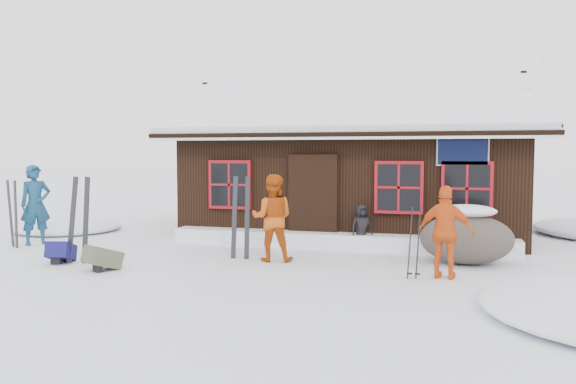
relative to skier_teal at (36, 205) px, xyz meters
name	(u,v)px	position (x,y,z in m)	size (l,w,h in m)	color
ground	(237,264)	(5.22, -0.86, -0.91)	(120.00, 120.00, 0.00)	white
mountain_hut	(357,172)	(6.72, 4.12, 0.67)	(8.90, 6.09, 4.42)	black
snow_drift	(337,240)	(6.72, 1.39, -0.74)	(7.60, 0.60, 0.35)	white
snow_mounds	(341,251)	(6.87, 1.00, -0.91)	(20.60, 13.20, 0.48)	white
skier_teal	(36,205)	(0.00, 0.00, 0.00)	(0.66, 0.44, 1.82)	navy
skier_orange_left	(272,218)	(5.78, -0.40, -0.07)	(0.82, 0.64, 1.68)	#B8470D
skier_orange_right	(446,232)	(9.01, -1.09, -0.13)	(0.91, 0.38, 1.56)	#E15617
skier_crouched	(362,227)	(7.26, 1.34, -0.42)	(0.48, 0.31, 0.98)	black
boulder	(466,237)	(9.39, 0.31, -0.40)	(1.72, 1.29, 1.01)	#554B44
ski_pair_left	(79,221)	(2.34, -1.63, -0.11)	(0.53, 0.14, 1.70)	black
ski_pair_mid	(13,215)	(-0.23, -0.44, -0.19)	(0.40, 0.19, 1.54)	black
ski_pair_right	(241,219)	(5.12, -0.38, -0.12)	(0.43, 0.09, 1.69)	black
ski_poles	(414,244)	(8.50, -1.23, -0.33)	(0.22, 0.11, 1.24)	black
backpack_blue	(61,255)	(1.96, -1.69, -0.76)	(0.41, 0.55, 0.30)	#141353
backpack_olive	(103,262)	(3.12, -2.06, -0.75)	(0.44, 0.58, 0.31)	#4D4E38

